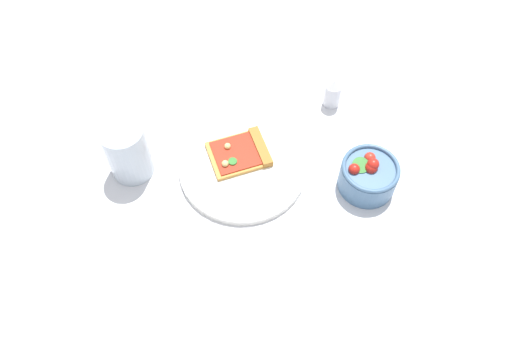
{
  "coord_description": "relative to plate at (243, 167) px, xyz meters",
  "views": [
    {
      "loc": [
        0.18,
        0.54,
        0.86
      ],
      "look_at": [
        0.01,
        0.03,
        0.03
      ],
      "focal_mm": 36.4,
      "sensor_mm": 36.0,
      "label": 1
    }
  ],
  "objects": [
    {
      "name": "soda_glass",
      "position": [
        0.2,
        -0.07,
        0.05
      ],
      "size": [
        0.08,
        0.08,
        0.12
      ],
      "color": "silver",
      "rests_on": "ground_plane"
    },
    {
      "name": "salad_bowl",
      "position": [
        -0.21,
        0.11,
        0.03
      ],
      "size": [
        0.11,
        0.11,
        0.08
      ],
      "color": "#4C7299",
      "rests_on": "ground_plane"
    },
    {
      "name": "pepper_shaker",
      "position": [
        -0.23,
        -0.1,
        0.03
      ],
      "size": [
        0.04,
        0.04,
        0.07
      ],
      "color": "silver",
      "rests_on": "ground_plane"
    },
    {
      "name": "paper_napkin",
      "position": [
        0.16,
        0.21,
        -0.01
      ],
      "size": [
        0.14,
        0.14,
        0.0
      ],
      "primitive_type": "cube",
      "rotation": [
        0.0,
        0.0,
        0.29
      ],
      "color": "white",
      "rests_on": "ground_plane"
    },
    {
      "name": "ground_plane",
      "position": [
        -0.02,
        0.0,
        -0.01
      ],
      "size": [
        2.4,
        2.4,
        0.0
      ],
      "primitive_type": "plane",
      "color": "silver",
      "rests_on": "ground"
    },
    {
      "name": "plate",
      "position": [
        0.0,
        0.0,
        0.0
      ],
      "size": [
        0.25,
        0.25,
        0.01
      ],
      "primitive_type": "cylinder",
      "color": "white",
      "rests_on": "ground_plane"
    },
    {
      "name": "pizza_slice_main",
      "position": [
        -0.01,
        -0.03,
        0.01
      ],
      "size": [
        0.11,
        0.09,
        0.02
      ],
      "color": "gold",
      "rests_on": "plate"
    }
  ]
}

